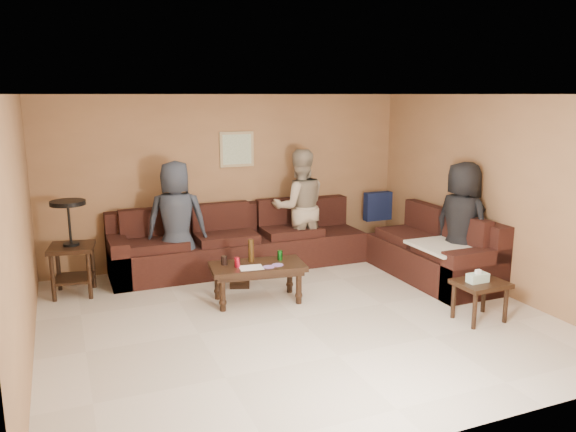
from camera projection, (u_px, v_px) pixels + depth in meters
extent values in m
plane|color=beige|center=(296.00, 318.00, 6.41)|extent=(5.50, 5.50, 0.00)
cube|color=beige|center=(297.00, 99.00, 5.89)|extent=(5.50, 5.00, 0.10)
cube|color=#986E48|center=(231.00, 179.00, 8.40)|extent=(5.50, 0.10, 2.50)
cube|color=#986E48|center=(439.00, 279.00, 3.89)|extent=(5.50, 0.10, 2.50)
cube|color=#986E48|center=(20.00, 234.00, 5.12)|extent=(0.10, 5.00, 2.50)
cube|color=#986E48|center=(494.00, 194.00, 7.17)|extent=(0.10, 5.00, 2.50)
cube|color=#331611|center=(241.00, 253.00, 8.21)|extent=(3.70, 0.90, 0.45)
cube|color=#331611|center=(234.00, 218.00, 8.41)|extent=(3.70, 0.24, 0.45)
cube|color=#331611|center=(118.00, 260.00, 7.55)|extent=(0.24, 0.90, 0.63)
cube|color=#331611|center=(432.00, 262.00, 7.76)|extent=(0.90, 2.00, 0.45)
cube|color=#331611|center=(453.00, 228.00, 7.79)|extent=(0.24, 2.00, 0.45)
cube|color=#331611|center=(475.00, 274.00, 6.95)|extent=(0.90, 0.24, 0.63)
cube|color=#131A3C|center=(378.00, 206.00, 8.96)|extent=(0.45, 0.14, 0.45)
cube|color=beige|center=(454.00, 245.00, 7.28)|extent=(1.00, 0.85, 0.04)
cube|color=black|center=(257.00, 267.00, 6.83)|extent=(1.20, 0.71, 0.06)
cube|color=black|center=(257.00, 271.00, 6.85)|extent=(1.11, 0.61, 0.05)
cylinder|color=black|center=(223.00, 294.00, 6.57)|extent=(0.07, 0.07, 0.41)
cylinder|color=black|center=(299.00, 287.00, 6.81)|extent=(0.07, 0.07, 0.41)
cylinder|color=black|center=(217.00, 283.00, 6.96)|extent=(0.07, 0.07, 0.41)
cylinder|color=black|center=(290.00, 277.00, 7.20)|extent=(0.07, 0.07, 0.41)
cylinder|color=red|center=(237.00, 262.00, 6.70)|extent=(0.07, 0.07, 0.12)
cylinder|color=#15761F|center=(280.00, 255.00, 6.99)|extent=(0.07, 0.07, 0.12)
cylinder|color=#35210C|center=(251.00, 251.00, 6.90)|extent=(0.07, 0.07, 0.28)
cylinder|color=black|center=(224.00, 260.00, 6.79)|extent=(0.08, 0.08, 0.11)
cube|color=silver|center=(251.00, 268.00, 6.68)|extent=(0.31, 0.25, 0.00)
cylinder|color=#D24A91|center=(269.00, 267.00, 6.71)|extent=(0.14, 0.14, 0.01)
cylinder|color=#D24A91|center=(278.00, 265.00, 6.79)|extent=(0.14, 0.14, 0.01)
cube|color=black|center=(71.00, 247.00, 7.04)|extent=(0.61, 0.61, 0.05)
cube|color=black|center=(74.00, 278.00, 7.12)|extent=(0.54, 0.54, 0.03)
cylinder|color=black|center=(53.00, 277.00, 6.85)|extent=(0.05, 0.05, 0.62)
cylinder|color=black|center=(89.00, 275.00, 6.95)|extent=(0.05, 0.05, 0.62)
cylinder|color=black|center=(58.00, 267.00, 7.26)|extent=(0.05, 0.05, 0.62)
cylinder|color=black|center=(93.00, 265.00, 7.35)|extent=(0.05, 0.05, 0.62)
cylinder|color=black|center=(71.00, 244.00, 7.03)|extent=(0.19, 0.19, 0.03)
cylinder|color=black|center=(69.00, 223.00, 6.97)|extent=(0.03, 0.03, 0.51)
cylinder|color=black|center=(68.00, 203.00, 6.91)|extent=(0.43, 0.43, 0.05)
cube|color=black|center=(481.00, 284.00, 6.26)|extent=(0.56, 0.46, 0.05)
cylinder|color=black|center=(475.00, 310.00, 6.06)|extent=(0.05, 0.05, 0.43)
cylinder|color=black|center=(506.00, 304.00, 6.24)|extent=(0.05, 0.05, 0.43)
cylinder|color=black|center=(454.00, 300.00, 6.37)|extent=(0.05, 0.05, 0.43)
cylinder|color=black|center=(484.00, 294.00, 6.54)|extent=(0.05, 0.05, 0.43)
cube|color=silver|center=(478.00, 278.00, 6.22)|extent=(0.24, 0.13, 0.10)
cube|color=silver|center=(478.00, 272.00, 6.21)|extent=(0.06, 0.04, 0.05)
cube|color=black|center=(240.00, 275.00, 7.44)|extent=(0.33, 0.33, 0.31)
cube|color=tan|center=(237.00, 149.00, 8.32)|extent=(0.52, 0.03, 0.52)
cube|color=silver|center=(237.00, 149.00, 8.31)|extent=(0.44, 0.01, 0.44)
imported|color=#292E39|center=(177.00, 221.00, 7.56)|extent=(0.91, 0.71, 1.65)
imported|color=tan|center=(300.00, 207.00, 8.32)|extent=(0.93, 0.77, 1.72)
imported|color=black|center=(461.00, 225.00, 7.34)|extent=(0.70, 0.91, 1.66)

